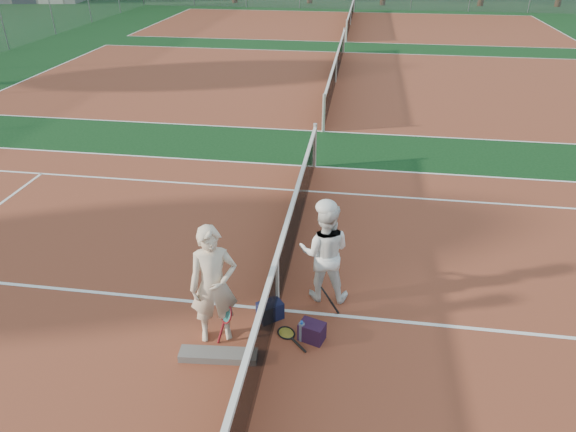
{
  "coord_description": "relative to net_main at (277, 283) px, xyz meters",
  "views": [
    {
      "loc": [
        1.05,
        -6.06,
        5.1
      ],
      "look_at": [
        0.0,
        1.09,
        1.05
      ],
      "focal_mm": 32.0,
      "sensor_mm": 36.0,
      "label": 1
    }
  ],
  "objects": [
    {
      "name": "water_bottle",
      "position": [
        0.44,
        -0.6,
        -0.36
      ],
      "size": [
        0.09,
        0.09,
        0.3
      ],
      "primitive_type": "cylinder",
      "color": "#ACC8DA",
      "rests_on": "ground"
    },
    {
      "name": "player_a",
      "position": [
        -0.76,
        -0.69,
        0.39
      ],
      "size": [
        0.76,
        0.62,
        1.79
      ],
      "primitive_type": "imported",
      "rotation": [
        0.0,
        0.0,
        0.34
      ],
      "color": "beige",
      "rests_on": "ground"
    },
    {
      "name": "net_far_a",
      "position": [
        0.0,
        13.5,
        0.0
      ],
      "size": [
        0.1,
        10.98,
        1.02
      ],
      "primitive_type": null,
      "color": "black",
      "rests_on": "ground"
    },
    {
      "name": "net_main",
      "position": [
        0.0,
        0.0,
        0.0
      ],
      "size": [
        0.1,
        10.98,
        1.02
      ],
      "primitive_type": null,
      "color": "black",
      "rests_on": "ground"
    },
    {
      "name": "net_far_b",
      "position": [
        0.0,
        27.0,
        0.0
      ],
      "size": [
        0.1,
        10.98,
        1.02
      ],
      "primitive_type": null,
      "color": "black",
      "rests_on": "ground"
    },
    {
      "name": "sports_bag_purple",
      "position": [
        0.59,
        -0.56,
        -0.37
      ],
      "size": [
        0.41,
        0.34,
        0.28
      ],
      "primitive_type": "cube",
      "rotation": [
        0.0,
        0.0,
        -0.32
      ],
      "color": "black",
      "rests_on": "ground"
    },
    {
      "name": "net_cover_canvas",
      "position": [
        -0.63,
        -1.12,
        -0.45
      ],
      "size": [
        1.08,
        0.33,
        0.11
      ],
      "primitive_type": "cube",
      "rotation": [
        0.0,
        0.0,
        0.09
      ],
      "color": "#615C58",
      "rests_on": "ground"
    },
    {
      "name": "racket_spare",
      "position": [
        0.21,
        -0.5,
        -0.49
      ],
      "size": [
        0.61,
        0.62,
        0.03
      ],
      "primitive_type": null,
      "rotation": [
        0.0,
        0.0,
        2.33
      ],
      "color": "black",
      "rests_on": "ground"
    },
    {
      "name": "player_b",
      "position": [
        0.65,
        0.46,
        0.31
      ],
      "size": [
        0.8,
        0.62,
        1.64
      ],
      "primitive_type": "imported",
      "rotation": [
        0.0,
        0.0,
        3.14
      ],
      "color": "white",
      "rests_on": "ground"
    },
    {
      "name": "court_far_a",
      "position": [
        0.0,
        13.5,
        -0.51
      ],
      "size": [
        23.77,
        10.97,
        0.01
      ],
      "primitive_type": "cube",
      "color": "brown",
      "rests_on": "ground"
    },
    {
      "name": "court_main",
      "position": [
        0.0,
        0.0,
        -0.51
      ],
      "size": [
        23.77,
        10.97,
        0.01
      ],
      "primitive_type": "cube",
      "color": "brown",
      "rests_on": "ground"
    },
    {
      "name": "ground",
      "position": [
        0.0,
        0.0,
        -0.51
      ],
      "size": [
        130.0,
        130.0,
        0.0
      ],
      "primitive_type": "plane",
      "color": "black",
      "rests_on": "ground"
    },
    {
      "name": "racket_red",
      "position": [
        -0.6,
        -0.71,
        -0.22
      ],
      "size": [
        0.36,
        0.36,
        0.57
      ],
      "primitive_type": null,
      "rotation": [
        0.0,
        0.0,
        0.79
      ],
      "color": "maroon",
      "rests_on": "ground"
    },
    {
      "name": "sports_bag_navy",
      "position": [
        -0.08,
        -0.2,
        -0.37
      ],
      "size": [
        0.43,
        0.41,
        0.28
      ],
      "primitive_type": "cube",
      "rotation": [
        0.0,
        0.0,
        0.67
      ],
      "color": "black",
      "rests_on": "ground"
    },
    {
      "name": "court_far_b",
      "position": [
        0.0,
        27.0,
        -0.51
      ],
      "size": [
        23.77,
        10.97,
        0.01
      ],
      "primitive_type": "cube",
      "color": "brown",
      "rests_on": "ground"
    },
    {
      "name": "racket_black_held",
      "position": [
        0.73,
        -0.05,
        -0.24
      ],
      "size": [
        0.4,
        0.39,
        0.54
      ],
      "primitive_type": null,
      "rotation": [
        0.0,
        0.0,
        3.64
      ],
      "color": "black",
      "rests_on": "ground"
    }
  ]
}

